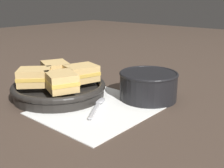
{
  "coord_description": "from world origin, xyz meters",
  "views": [
    {
      "loc": [
        -0.53,
        -0.51,
        0.28
      ],
      "look_at": [
        0.03,
        -0.01,
        0.04
      ],
      "focal_mm": 45.0,
      "sensor_mm": 36.0,
      "label": 1
    }
  ],
  "objects": [
    {
      "name": "sandwich_far_right",
      "position": [
        -0.09,
        0.05,
        0.06
      ],
      "size": [
        0.1,
        0.11,
        0.05
      ],
      "rotation": [
        0.0,
        0.0,
        12.16
      ],
      "color": "#DBB26B",
      "rests_on": "skillet"
    },
    {
      "name": "sandwich_near_left",
      "position": [
        -0.0,
        0.07,
        0.06
      ],
      "size": [
        0.11,
        0.09,
        0.05
      ],
      "rotation": [
        0.0,
        0.0,
        7.58
      ],
      "color": "#DBB26B",
      "rests_on": "skillet"
    },
    {
      "name": "soup_bowl",
      "position": [
        0.1,
        -0.1,
        0.04
      ],
      "size": [
        0.16,
        0.16,
        0.08
      ],
      "color": "black",
      "rests_on": "ground_plane"
    },
    {
      "name": "ground_plane",
      "position": [
        0.0,
        0.0,
        0.0
      ],
      "size": [
        4.0,
        4.0,
        0.0
      ],
      "primitive_type": "plane",
      "color": "#47382D"
    },
    {
      "name": "sandwich_near_right",
      "position": [
        -0.02,
        0.16,
        0.06
      ],
      "size": [
        0.1,
        0.11,
        0.05
      ],
      "rotation": [
        0.0,
        0.0,
        9.02
      ],
      "color": "#DBB26B",
      "rests_on": "skillet"
    },
    {
      "name": "sandwich_far_left",
      "position": [
        -0.11,
        0.14,
        0.06
      ],
      "size": [
        0.11,
        0.11,
        0.05
      ],
      "rotation": [
        0.0,
        0.0,
        10.23
      ],
      "color": "#DBB26B",
      "rests_on": "skillet"
    },
    {
      "name": "napkin",
      "position": [
        -0.05,
        -0.04,
        0.0
      ],
      "size": [
        0.3,
        0.25,
        0.0
      ],
      "color": "white",
      "rests_on": "ground_plane"
    },
    {
      "name": "spoon",
      "position": [
        -0.03,
        -0.03,
        0.01
      ],
      "size": [
        0.13,
        0.09,
        0.01
      ],
      "rotation": [
        0.0,
        0.0,
        0.57
      ],
      "color": "#B7B7BC",
      "rests_on": "napkin"
    },
    {
      "name": "skillet",
      "position": [
        -0.06,
        0.11,
        0.02
      ],
      "size": [
        0.27,
        0.27,
        0.04
      ],
      "color": "black",
      "rests_on": "ground_plane"
    }
  ]
}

